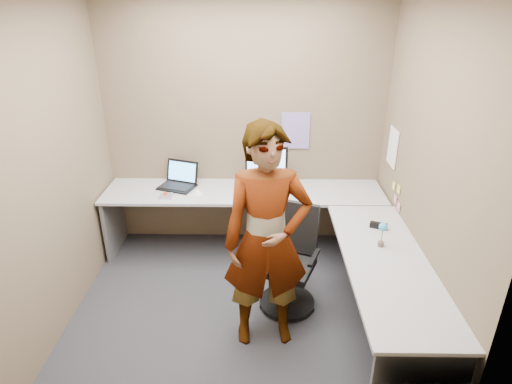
{
  "coord_description": "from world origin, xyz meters",
  "views": [
    {
      "loc": [
        0.2,
        -3.16,
        2.61
      ],
      "look_at": [
        0.14,
        0.25,
        1.05
      ],
      "focal_mm": 30.0,
      "sensor_mm": 36.0,
      "label": 1
    }
  ],
  "objects_px": {
    "office_chair": "(290,267)",
    "person": "(267,240)",
    "desk": "(287,230)",
    "monitor": "(266,162)"
  },
  "relations": [
    {
      "from": "office_chair",
      "to": "person",
      "type": "distance_m",
      "value": 0.72
    },
    {
      "from": "desk",
      "to": "office_chair",
      "type": "relative_size",
      "value": 3.11
    },
    {
      "from": "desk",
      "to": "person",
      "type": "xyz_separation_m",
      "value": [
        -0.2,
        -0.74,
        0.33
      ]
    },
    {
      "from": "desk",
      "to": "person",
      "type": "relative_size",
      "value": 1.61
    },
    {
      "from": "person",
      "to": "office_chair",
      "type": "bearing_deg",
      "value": 56.13
    },
    {
      "from": "desk",
      "to": "monitor",
      "type": "xyz_separation_m",
      "value": [
        -0.2,
        0.65,
        0.45
      ]
    },
    {
      "from": "desk",
      "to": "monitor",
      "type": "distance_m",
      "value": 0.81
    },
    {
      "from": "office_chair",
      "to": "person",
      "type": "bearing_deg",
      "value": -95.37
    },
    {
      "from": "office_chair",
      "to": "desk",
      "type": "bearing_deg",
      "value": 114.84
    },
    {
      "from": "monitor",
      "to": "person",
      "type": "bearing_deg",
      "value": -80.87
    }
  ]
}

